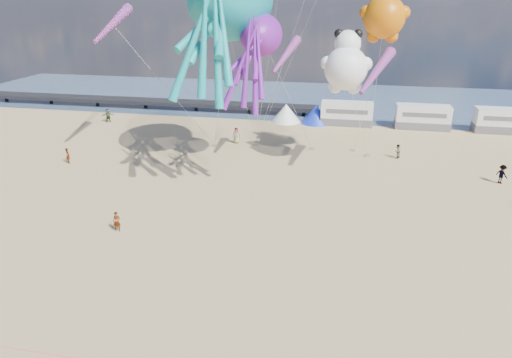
% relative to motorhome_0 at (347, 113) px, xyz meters
% --- Properties ---
extents(ground, '(120.00, 120.00, 0.00)m').
position_rel_motorhome_0_xyz_m(ground, '(-6.00, -40.00, -1.50)').
color(ground, tan).
rests_on(ground, ground).
extents(water, '(120.00, 120.00, 0.00)m').
position_rel_motorhome_0_xyz_m(water, '(-6.00, 15.00, -1.48)').
color(water, '#3A5170').
rests_on(water, ground).
extents(pier, '(60.00, 3.00, 0.50)m').
position_rel_motorhome_0_xyz_m(pier, '(-34.00, 4.00, -0.50)').
color(pier, black).
rests_on(pier, ground).
extents(motorhome_0, '(6.60, 2.50, 3.00)m').
position_rel_motorhome_0_xyz_m(motorhome_0, '(0.00, 0.00, 0.00)').
color(motorhome_0, silver).
rests_on(motorhome_0, ground).
extents(motorhome_1, '(6.60, 2.50, 3.00)m').
position_rel_motorhome_0_xyz_m(motorhome_1, '(9.50, 0.00, 0.00)').
color(motorhome_1, silver).
rests_on(motorhome_1, ground).
extents(motorhome_2, '(6.60, 2.50, 3.00)m').
position_rel_motorhome_0_xyz_m(motorhome_2, '(19.00, 0.00, 0.00)').
color(motorhome_2, silver).
rests_on(motorhome_2, ground).
extents(tent_white, '(4.00, 4.00, 2.40)m').
position_rel_motorhome_0_xyz_m(tent_white, '(-8.00, 0.00, -0.30)').
color(tent_white, white).
rests_on(tent_white, ground).
extents(tent_blue, '(4.00, 4.00, 2.40)m').
position_rel_motorhome_0_xyz_m(tent_blue, '(-4.00, 0.00, -0.30)').
color(tent_blue, '#1933CC').
rests_on(tent_blue, ground).
extents(standing_person, '(0.61, 0.47, 1.49)m').
position_rel_motorhome_0_xyz_m(standing_person, '(-15.79, -32.99, -0.75)').
color(standing_person, tan).
rests_on(standing_person, ground).
extents(beachgoer_0, '(0.75, 0.57, 1.84)m').
position_rel_motorhome_0_xyz_m(beachgoer_0, '(-12.28, -10.79, -0.58)').
color(beachgoer_0, '#7F6659').
rests_on(beachgoer_0, ground).
extents(beachgoer_1, '(0.84, 0.87, 1.51)m').
position_rel_motorhome_0_xyz_m(beachgoer_1, '(5.43, -12.56, -0.75)').
color(beachgoer_1, '#7F6659').
rests_on(beachgoer_1, ground).
extents(beachgoer_2, '(1.05, 1.08, 1.76)m').
position_rel_motorhome_0_xyz_m(beachgoer_2, '(14.08, -17.84, -0.62)').
color(beachgoer_2, '#7F6659').
rests_on(beachgoer_2, ground).
extents(beachgoer_4, '(1.08, 1.00, 1.78)m').
position_rel_motorhome_0_xyz_m(beachgoer_4, '(-31.42, -4.88, -0.61)').
color(beachgoer_4, '#7F6659').
rests_on(beachgoer_4, ground).
extents(beachgoer_5, '(1.47, 1.30, 1.61)m').
position_rel_motorhome_0_xyz_m(beachgoer_5, '(-27.44, -20.64, -0.69)').
color(beachgoer_5, '#7F6659').
rests_on(beachgoer_5, ground).
extents(sandbag_a, '(0.50, 0.35, 0.22)m').
position_rel_motorhome_0_xyz_m(sandbag_a, '(-14.41, -12.45, -1.39)').
color(sandbag_a, gray).
rests_on(sandbag_a, ground).
extents(sandbag_b, '(0.50, 0.35, 0.22)m').
position_rel_motorhome_0_xyz_m(sandbag_b, '(-3.52, -11.41, -1.39)').
color(sandbag_b, gray).
rests_on(sandbag_b, ground).
extents(sandbag_c, '(0.50, 0.35, 0.22)m').
position_rel_motorhome_0_xyz_m(sandbag_c, '(2.44, -12.62, -1.39)').
color(sandbag_c, gray).
rests_on(sandbag_c, ground).
extents(sandbag_d, '(0.50, 0.35, 0.22)m').
position_rel_motorhome_0_xyz_m(sandbag_d, '(0.90, -11.16, -1.39)').
color(sandbag_d, gray).
rests_on(sandbag_d, ground).
extents(sandbag_e, '(0.50, 0.35, 0.22)m').
position_rel_motorhome_0_xyz_m(sandbag_e, '(-9.87, -11.42, -1.39)').
color(sandbag_e, gray).
rests_on(sandbag_e, ground).
extents(kite_octopus_purple, '(5.47, 9.28, 9.94)m').
position_rel_motorhome_0_xyz_m(kite_octopus_purple, '(-7.90, -18.85, 11.12)').
color(kite_octopus_purple, '#731995').
extents(kite_panda, '(5.98, 5.81, 6.69)m').
position_rel_motorhome_0_xyz_m(kite_panda, '(-0.44, -17.16, 8.26)').
color(kite_panda, white).
extents(kite_teddy_orange, '(4.68, 4.42, 6.39)m').
position_rel_motorhome_0_xyz_m(kite_teddy_orange, '(2.58, -15.36, 12.55)').
color(kite_teddy_orange, orange).
extents(windsock_left, '(1.10, 7.87, 7.87)m').
position_rel_motorhome_0_xyz_m(windsock_left, '(-23.13, -16.49, 11.74)').
color(windsock_left, red).
extents(windsock_mid, '(3.66, 6.39, 6.58)m').
position_rel_motorhome_0_xyz_m(windsock_mid, '(2.19, -18.48, 8.26)').
color(windsock_mid, red).
extents(windsock_right, '(2.59, 5.19, 5.19)m').
position_rel_motorhome_0_xyz_m(windsock_right, '(-5.93, -17.30, 9.28)').
color(windsock_right, red).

